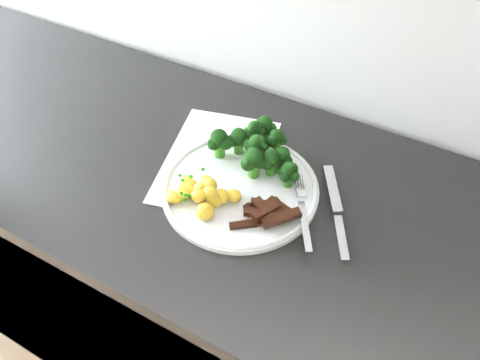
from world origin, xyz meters
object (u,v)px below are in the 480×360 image
(potatoes, at_px, (201,193))
(recipe_paper, at_px, (218,160))
(beef_strips, at_px, (268,212))
(broccoli, at_px, (258,147))
(fork, at_px, (303,214))
(counter, at_px, (247,308))
(plate, at_px, (240,187))
(knife, at_px, (338,221))

(potatoes, bearing_deg, recipe_paper, 106.02)
(beef_strips, bearing_deg, broccoli, 124.47)
(fork, bearing_deg, recipe_paper, 164.34)
(beef_strips, xyz_separation_m, fork, (0.06, 0.03, -0.00))
(broccoli, height_order, beef_strips, broccoli)
(counter, distance_m, recipe_paper, 0.48)
(recipe_paper, bearing_deg, broccoli, 18.02)
(counter, relative_size, potatoes, 19.29)
(plate, height_order, knife, knife)
(recipe_paper, bearing_deg, fork, -15.66)
(beef_strips, bearing_deg, recipe_paper, 150.33)
(recipe_paper, relative_size, broccoli, 1.72)
(knife, bearing_deg, beef_strips, -155.42)
(potatoes, relative_size, fork, 0.74)
(counter, height_order, fork, fork)
(counter, height_order, knife, knife)
(recipe_paper, distance_m, broccoli, 0.10)
(recipe_paper, xyz_separation_m, beef_strips, (0.16, -0.09, 0.02))
(potatoes, height_order, knife, potatoes)
(broccoli, bearing_deg, counter, -73.59)
(beef_strips, distance_m, knife, 0.13)
(recipe_paper, distance_m, fork, 0.23)
(broccoli, xyz_separation_m, fork, (0.14, -0.09, -0.03))
(plate, bearing_deg, knife, 3.89)
(potatoes, bearing_deg, broccoli, 71.38)
(fork, bearing_deg, beef_strips, -152.10)
(broccoli, height_order, fork, broccoli)
(potatoes, bearing_deg, fork, 15.94)
(beef_strips, relative_size, knife, 0.56)
(plate, height_order, beef_strips, beef_strips)
(recipe_paper, distance_m, beef_strips, 0.19)
(plate, bearing_deg, potatoes, -127.73)
(fork, relative_size, knife, 0.84)
(plate, distance_m, fork, 0.14)
(recipe_paper, bearing_deg, counter, -25.43)
(recipe_paper, height_order, potatoes, potatoes)
(plate, bearing_deg, broccoli, 91.00)
(potatoes, height_order, fork, potatoes)
(counter, bearing_deg, plate, -172.01)
(plate, bearing_deg, recipe_paper, 147.74)
(recipe_paper, relative_size, potatoes, 2.71)
(beef_strips, distance_m, fork, 0.07)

